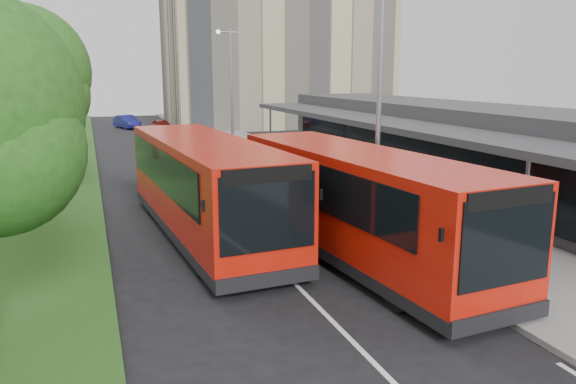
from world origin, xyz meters
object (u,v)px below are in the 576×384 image
lamp_post_near (377,94)px  bus_main (359,205)px  tree_far (45,83)px  bollard (260,155)px  car_far (127,122)px  car_near (162,126)px  tree_mid (23,80)px  lamp_post_far (230,83)px  bus_second (205,187)px  litter_bin (315,176)px

lamp_post_near → bus_main: 4.10m
lamp_post_near → tree_far: bearing=120.3°
tree_far → bollard: 13.00m
car_far → car_near: bearing=-79.1°
bus_main → car_far: 43.46m
lamp_post_near → tree_mid: bearing=147.6°
lamp_post_far → bus_second: size_ratio=0.68×
tree_mid → lamp_post_near: (11.13, -7.05, -0.41)m
tree_mid → litter_bin: 13.24m
tree_mid → litter_bin: (12.37, 1.14, -4.59)m
lamp_post_near → litter_bin: (1.24, 8.19, -4.17)m
lamp_post_near → litter_bin: bearing=81.4°
car_near → lamp_post_near: bearing=-96.8°
bollard → bus_main: bearing=-97.3°
tree_mid → bollard: (11.75, 8.41, -4.54)m
lamp_post_near → lamp_post_far: 20.00m
bus_second → lamp_post_far: bearing=69.5°
lamp_post_far → car_near: bearing=99.0°
tree_far → bus_second: 18.56m
car_far → tree_mid: bearing=-118.2°
bus_main → lamp_post_near: bearing=47.4°
bollard → car_far: bearing=103.1°
lamp_post_near → bus_main: bearing=-127.4°
tree_far → car_near: (8.56, 17.17, -4.24)m
tree_mid → lamp_post_near: 13.18m
tree_far → litter_bin: tree_far is taller
lamp_post_near → car_near: 36.55m
tree_far → lamp_post_far: lamp_post_far is taller
lamp_post_far → litter_bin: 12.58m
lamp_post_far → car_near: 16.93m
bus_second → car_near: bus_second is taller
lamp_post_near → bollard: bearing=87.7°
lamp_post_near → bus_main: (-1.65, -2.16, -3.08)m
bus_main → car_near: (-0.92, 38.38, -1.03)m
bollard → car_far: (-5.96, 25.67, 0.06)m
tree_far → bollard: tree_far is taller
tree_mid → lamp_post_far: (11.13, 12.95, -0.41)m
bus_main → bollard: 17.80m
bus_second → car_near: (2.84, 34.55, -1.06)m
lamp_post_near → bollard: lamp_post_near is taller
bus_second → litter_bin: (6.65, 6.52, -1.13)m
car_far → lamp_post_near: bearing=-101.1°
lamp_post_near → lamp_post_far: size_ratio=1.00×
tree_mid → bus_main: (9.48, -9.21, -3.49)m
tree_far → bus_main: 23.45m
lamp_post_near → bus_second: bearing=162.8°
bus_main → lamp_post_far: bearing=80.6°
tree_mid → bus_main: 13.67m
lamp_post_near → bus_second: size_ratio=0.68×
lamp_post_near → car_near: (-2.57, 36.23, -4.11)m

